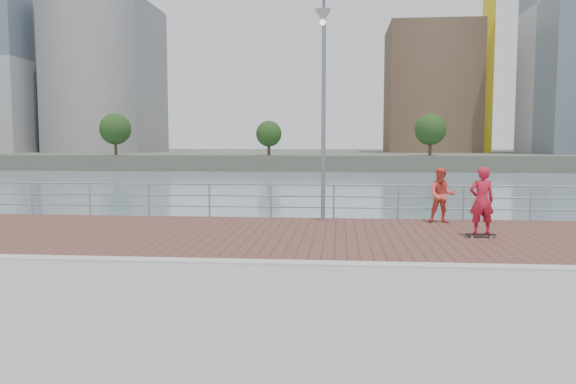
# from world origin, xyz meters

# --- Properties ---
(water) EXTENTS (400.00, 400.00, 0.00)m
(water) POSITION_xyz_m (0.00, 0.00, -2.00)
(water) COLOR slate
(water) RESTS_ON ground
(brick_lane) EXTENTS (40.00, 6.80, 0.02)m
(brick_lane) POSITION_xyz_m (0.00, 3.60, 0.01)
(brick_lane) COLOR brown
(brick_lane) RESTS_ON seawall
(curb) EXTENTS (40.00, 0.40, 0.06)m
(curb) POSITION_xyz_m (0.00, 0.00, 0.03)
(curb) COLOR #B7B5AD
(curb) RESTS_ON seawall
(far_shore) EXTENTS (320.00, 95.00, 2.50)m
(far_shore) POSITION_xyz_m (0.00, 122.50, -0.75)
(far_shore) COLOR #4C5142
(far_shore) RESTS_ON ground
(guardrail) EXTENTS (39.06, 0.06, 1.13)m
(guardrail) POSITION_xyz_m (0.00, 7.00, 0.69)
(guardrail) COLOR #8C9EA8
(guardrail) RESTS_ON brick_lane
(street_lamp) EXTENTS (0.48, 1.40, 6.62)m
(street_lamp) POSITION_xyz_m (0.69, 6.02, 4.70)
(street_lamp) COLOR gray
(street_lamp) RESTS_ON brick_lane
(skateboard) EXTENTS (0.77, 0.24, 0.09)m
(skateboard) POSITION_xyz_m (4.86, 3.63, 0.09)
(skateboard) COLOR black
(skateboard) RESTS_ON brick_lane
(skateboarder) EXTENTS (0.66, 0.45, 1.74)m
(skateboarder) POSITION_xyz_m (4.86, 3.63, 0.98)
(skateboarder) COLOR red
(skateboarder) RESTS_ON skateboard
(bystander) EXTENTS (0.88, 0.72, 1.69)m
(bystander) POSITION_xyz_m (4.32, 6.23, 0.86)
(bystander) COLOR #E35042
(bystander) RESTS_ON brick_lane
(skyline) EXTENTS (233.00, 41.00, 66.65)m
(skyline) POSITION_xyz_m (32.13, 104.42, 24.22)
(skyline) COLOR #ADA38E
(skyline) RESTS_ON far_shore
(shoreline_trees) EXTENTS (144.44, 5.03, 6.71)m
(shoreline_trees) POSITION_xyz_m (10.06, 77.00, 4.40)
(shoreline_trees) COLOR #473323
(shoreline_trees) RESTS_ON far_shore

